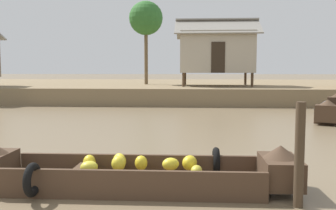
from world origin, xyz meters
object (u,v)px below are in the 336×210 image
at_px(banana_boat, 133,174).
at_px(stilt_house_mid_left, 217,52).
at_px(mooring_post, 299,155).
at_px(palm_tree_near, 146,19).
at_px(fishing_skiff_distant, 333,110).

bearing_deg(banana_boat, stilt_house_mid_left, 82.74).
relative_size(banana_boat, mooring_post, 3.54).
xyz_separation_m(banana_boat, palm_tree_near, (-2.40, 20.30, 5.17)).
bearing_deg(fishing_skiff_distant, mooring_post, -111.39).
bearing_deg(mooring_post, palm_tree_near, 103.21).
bearing_deg(banana_boat, palm_tree_near, 96.73).
distance_m(banana_boat, palm_tree_near, 21.08).
relative_size(banana_boat, fishing_skiff_distant, 1.12).
distance_m(banana_boat, stilt_house_mid_left, 18.61).
bearing_deg(stilt_house_mid_left, banana_boat, -97.26).
bearing_deg(mooring_post, stilt_house_mid_left, 90.59).
distance_m(stilt_house_mid_left, mooring_post, 19.05).
xyz_separation_m(fishing_skiff_distant, mooring_post, (-4.07, -10.39, 0.44)).
height_order(banana_boat, fishing_skiff_distant, fishing_skiff_distant).
bearing_deg(stilt_house_mid_left, mooring_post, -89.41).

